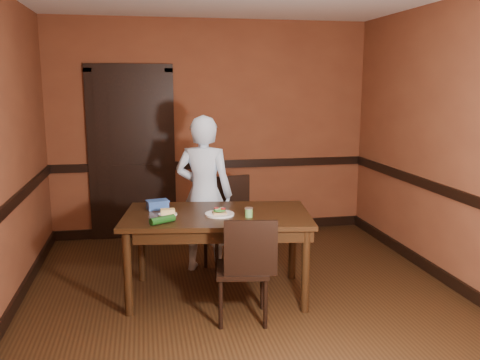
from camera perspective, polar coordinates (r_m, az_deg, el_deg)
name	(u,v)px	position (r m, az deg, el deg)	size (l,w,h in m)	color
floor	(247,304)	(4.63, 0.84, -13.70)	(4.00, 4.50, 0.01)	black
wall_back	(212,129)	(6.45, -3.19, 5.73)	(4.00, 0.02, 2.70)	brown
wall_front	(360,225)	(2.13, 13.28, -4.95)	(4.00, 0.02, 2.70)	brown
wall_right	(463,147)	(5.05, 23.77, 3.42)	(0.02, 4.50, 2.70)	brown
dado_back	(212,164)	(6.49, -3.13, 1.76)	(4.00, 0.03, 0.10)	black
dado_right	(458,195)	(5.11, 23.25, -1.59)	(0.03, 4.50, 0.10)	black
baseboard_back	(213,228)	(6.68, -3.05, -5.37)	(4.00, 0.03, 0.12)	black
baseboard_left	(8,316)	(4.66, -24.59, -13.74)	(0.03, 4.50, 0.12)	black
baseboard_right	(451,281)	(5.34, 22.57, -10.43)	(0.03, 4.50, 0.12)	black
door	(132,152)	(6.39, -12.05, 3.13)	(1.05, 0.07, 2.20)	black
dining_table	(217,255)	(4.67, -2.57, -8.37)	(1.65, 0.93, 0.77)	black
chair_far	(229,226)	(5.20, -1.23, -5.21)	(0.45, 0.45, 0.97)	black
chair_near	(242,267)	(4.19, 0.26, -9.78)	(0.41, 0.41, 0.89)	black
person	(204,194)	(5.18, -4.06, -1.62)	(0.59, 0.39, 1.61)	silver
sandwich_plate	(220,213)	(4.49, -2.31, -3.74)	(0.26, 0.26, 0.06)	white
sauce_jar	(249,212)	(4.42, 0.99, -3.64)	(0.07, 0.07, 0.08)	#5A9946
cheese_saucer	(168,212)	(4.55, -8.11, -3.63)	(0.17, 0.17, 0.05)	white
food_tub	(158,205)	(4.76, -9.25, -2.74)	(0.22, 0.17, 0.08)	#305AB3
wrapped_veg	(162,220)	(4.27, -8.70, -4.44)	(0.06, 0.06, 0.22)	#133F12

